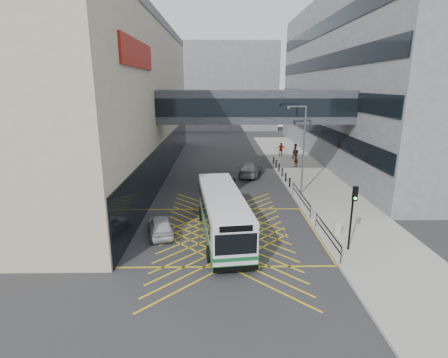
{
  "coord_description": "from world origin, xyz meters",
  "views": [
    {
      "loc": [
        -0.37,
        -21.36,
        9.47
      ],
      "look_at": [
        0.0,
        4.0,
        2.6
      ],
      "focal_mm": 28.0,
      "sensor_mm": 36.0,
      "label": 1
    }
  ],
  "objects_px": {
    "car_dark": "(221,183)",
    "pedestrian_a": "(296,159)",
    "car_silver": "(250,169)",
    "litter_bin": "(338,228)",
    "bus": "(222,213)",
    "pedestrian_b": "(296,151)",
    "traffic_light": "(353,209)",
    "street_lamp": "(302,145)",
    "car_white": "(160,225)",
    "pedestrian_c": "(281,149)"
  },
  "relations": [
    {
      "from": "litter_bin",
      "to": "pedestrian_b",
      "type": "height_order",
      "value": "pedestrian_b"
    },
    {
      "from": "bus",
      "to": "pedestrian_b",
      "type": "distance_m",
      "value": 25.34
    },
    {
      "from": "car_dark",
      "to": "pedestrian_b",
      "type": "xyz_separation_m",
      "value": [
        9.74,
        13.51,
        0.42
      ]
    },
    {
      "from": "traffic_light",
      "to": "pedestrian_c",
      "type": "xyz_separation_m",
      "value": [
        0.84,
        27.92,
        -1.65
      ]
    },
    {
      "from": "litter_bin",
      "to": "pedestrian_a",
      "type": "height_order",
      "value": "pedestrian_a"
    },
    {
      "from": "car_silver",
      "to": "street_lamp",
      "type": "height_order",
      "value": "street_lamp"
    },
    {
      "from": "car_silver",
      "to": "pedestrian_a",
      "type": "bearing_deg",
      "value": -132.97
    },
    {
      "from": "street_lamp",
      "to": "car_dark",
      "type": "bearing_deg",
      "value": 164.23
    },
    {
      "from": "car_silver",
      "to": "pedestrian_b",
      "type": "bearing_deg",
      "value": -114.41
    },
    {
      "from": "pedestrian_c",
      "to": "car_dark",
      "type": "bearing_deg",
      "value": 64.03
    },
    {
      "from": "car_white",
      "to": "pedestrian_c",
      "type": "height_order",
      "value": "pedestrian_c"
    },
    {
      "from": "car_white",
      "to": "traffic_light",
      "type": "bearing_deg",
      "value": 151.94
    },
    {
      "from": "traffic_light",
      "to": "litter_bin",
      "type": "xyz_separation_m",
      "value": [
        0.1,
        2.31,
        -2.13
      ]
    },
    {
      "from": "car_dark",
      "to": "car_silver",
      "type": "relative_size",
      "value": 0.93
    },
    {
      "from": "litter_bin",
      "to": "street_lamp",
      "type": "bearing_deg",
      "value": 93.25
    },
    {
      "from": "bus",
      "to": "car_silver",
      "type": "distance_m",
      "value": 15.57
    },
    {
      "from": "traffic_light",
      "to": "pedestrian_b",
      "type": "distance_m",
      "value": 26.16
    },
    {
      "from": "pedestrian_a",
      "to": "traffic_light",
      "type": "bearing_deg",
      "value": 42.42
    },
    {
      "from": "car_dark",
      "to": "pedestrian_b",
      "type": "distance_m",
      "value": 16.66
    },
    {
      "from": "street_lamp",
      "to": "litter_bin",
      "type": "xyz_separation_m",
      "value": [
        0.5,
        -8.84,
        -3.93
      ]
    },
    {
      "from": "bus",
      "to": "car_dark",
      "type": "height_order",
      "value": "bus"
    },
    {
      "from": "street_lamp",
      "to": "pedestrian_c",
      "type": "height_order",
      "value": "street_lamp"
    },
    {
      "from": "pedestrian_b",
      "to": "pedestrian_c",
      "type": "bearing_deg",
      "value": 103.34
    },
    {
      "from": "car_silver",
      "to": "pedestrian_b",
      "type": "height_order",
      "value": "pedestrian_b"
    },
    {
      "from": "car_white",
      "to": "car_dark",
      "type": "xyz_separation_m",
      "value": [
        4.02,
        9.75,
        0.08
      ]
    },
    {
      "from": "pedestrian_a",
      "to": "pedestrian_c",
      "type": "bearing_deg",
      "value": -128.18
    },
    {
      "from": "car_dark",
      "to": "litter_bin",
      "type": "bearing_deg",
      "value": 145.98
    },
    {
      "from": "car_silver",
      "to": "pedestrian_b",
      "type": "xyz_separation_m",
      "value": [
        6.58,
        8.17,
        0.37
      ]
    },
    {
      "from": "traffic_light",
      "to": "pedestrian_b",
      "type": "xyz_separation_m",
      "value": [
        2.4,
        26.01,
        -1.57
      ]
    },
    {
      "from": "traffic_light",
      "to": "car_dark",
      "type": "bearing_deg",
      "value": 121.17
    },
    {
      "from": "car_dark",
      "to": "pedestrian_c",
      "type": "height_order",
      "value": "pedestrian_c"
    },
    {
      "from": "bus",
      "to": "street_lamp",
      "type": "distance_m",
      "value": 11.39
    },
    {
      "from": "pedestrian_a",
      "to": "litter_bin",
      "type": "bearing_deg",
      "value": 42.24
    },
    {
      "from": "car_silver",
      "to": "pedestrian_c",
      "type": "bearing_deg",
      "value": -102.05
    },
    {
      "from": "litter_bin",
      "to": "pedestrian_a",
      "type": "relative_size",
      "value": 0.43
    },
    {
      "from": "car_silver",
      "to": "pedestrian_a",
      "type": "distance_m",
      "value": 6.71
    },
    {
      "from": "pedestrian_c",
      "to": "car_white",
      "type": "bearing_deg",
      "value": 66.13
    },
    {
      "from": "car_silver",
      "to": "street_lamp",
      "type": "xyz_separation_m",
      "value": [
        3.78,
        -6.69,
        3.75
      ]
    },
    {
      "from": "pedestrian_b",
      "to": "pedestrian_c",
      "type": "height_order",
      "value": "pedestrian_b"
    },
    {
      "from": "litter_bin",
      "to": "car_white",
      "type": "bearing_deg",
      "value": 177.79
    },
    {
      "from": "bus",
      "to": "car_silver",
      "type": "bearing_deg",
      "value": 71.31
    },
    {
      "from": "car_silver",
      "to": "litter_bin",
      "type": "height_order",
      "value": "car_silver"
    },
    {
      "from": "car_dark",
      "to": "pedestrian_a",
      "type": "xyz_separation_m",
      "value": [
        8.81,
        8.94,
        0.39
      ]
    },
    {
      "from": "street_lamp",
      "to": "car_silver",
      "type": "bearing_deg",
      "value": 114.72
    },
    {
      "from": "car_silver",
      "to": "pedestrian_c",
      "type": "xyz_separation_m",
      "value": [
        5.02,
        10.08,
        0.3
      ]
    },
    {
      "from": "traffic_light",
      "to": "pedestrian_b",
      "type": "height_order",
      "value": "traffic_light"
    },
    {
      "from": "street_lamp",
      "to": "pedestrian_c",
      "type": "distance_m",
      "value": 17.16
    },
    {
      "from": "car_white",
      "to": "litter_bin",
      "type": "relative_size",
      "value": 4.88
    },
    {
      "from": "litter_bin",
      "to": "pedestrian_a",
      "type": "bearing_deg",
      "value": 85.91
    },
    {
      "from": "street_lamp",
      "to": "pedestrian_c",
      "type": "relative_size",
      "value": 4.3
    }
  ]
}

